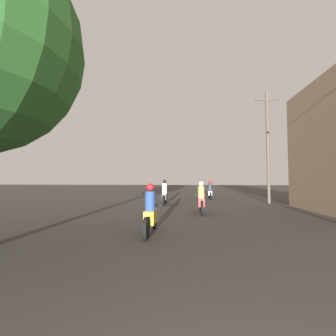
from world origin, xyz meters
name	(u,v)px	position (x,y,z in m)	size (l,w,h in m)	color
motorcycle_yellow	(150,213)	(-1.70, 6.45, 0.62)	(0.60, 2.05, 1.55)	black
motorcycle_red	(201,200)	(0.11, 10.75, 0.63)	(0.60, 2.01, 1.56)	black
motorcycle_black	(165,195)	(-2.08, 14.36, 0.64)	(0.60, 2.11, 1.62)	black
motorcycle_white	(210,192)	(1.29, 18.61, 0.62)	(0.60, 2.08, 1.53)	black
utility_pole_far	(268,145)	(5.01, 15.60, 4.04)	(1.60, 0.20, 7.75)	#4C4238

